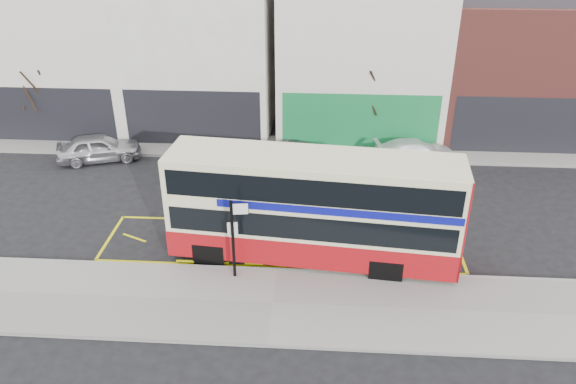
# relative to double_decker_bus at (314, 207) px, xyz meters

# --- Properties ---
(ground) EXTENTS (120.00, 120.00, 0.00)m
(ground) POSITION_rel_double_decker_bus_xyz_m (-1.28, -0.66, -2.23)
(ground) COLOR black
(ground) RESTS_ON ground
(pavement) EXTENTS (40.00, 4.00, 0.15)m
(pavement) POSITION_rel_double_decker_bus_xyz_m (-1.28, -2.96, -2.15)
(pavement) COLOR gray
(pavement) RESTS_ON ground
(kerb) EXTENTS (40.00, 0.15, 0.15)m
(kerb) POSITION_rel_double_decker_bus_xyz_m (-1.28, -1.04, -2.15)
(kerb) COLOR gray
(kerb) RESTS_ON ground
(far_pavement) EXTENTS (50.00, 3.00, 0.15)m
(far_pavement) POSITION_rel_double_decker_bus_xyz_m (-1.28, 10.34, -2.15)
(far_pavement) COLOR gray
(far_pavement) RESTS_ON ground
(road_markings) EXTENTS (14.00, 3.40, 0.01)m
(road_markings) POSITION_rel_double_decker_bus_xyz_m (-1.28, 0.94, -2.22)
(road_markings) COLOR yellow
(road_markings) RESTS_ON ground
(terrace_far_left) EXTENTS (8.00, 8.01, 10.80)m
(terrace_far_left) POSITION_rel_double_decker_bus_xyz_m (-14.78, 14.32, 2.60)
(terrace_far_left) COLOR silver
(terrace_far_left) RESTS_ON ground
(terrace_left) EXTENTS (8.00, 8.01, 11.80)m
(terrace_left) POSITION_rel_double_decker_bus_xyz_m (-6.78, 14.33, 3.09)
(terrace_left) COLOR white
(terrace_left) RESTS_ON ground
(terrace_green_shop) EXTENTS (9.00, 8.01, 11.30)m
(terrace_green_shop) POSITION_rel_double_decker_bus_xyz_m (2.22, 14.33, 2.84)
(terrace_green_shop) COLOR silver
(terrace_green_shop) RESTS_ON ground
(terrace_right) EXTENTS (9.00, 8.01, 10.30)m
(terrace_right) POSITION_rel_double_decker_bus_xyz_m (11.22, 14.32, 2.35)
(terrace_right) COLOR brown
(terrace_right) RESTS_ON ground
(double_decker_bus) EXTENTS (10.79, 3.47, 4.23)m
(double_decker_bus) POSITION_rel_double_decker_bus_xyz_m (0.00, 0.00, 0.00)
(double_decker_bus) COLOR beige
(double_decker_bus) RESTS_ON ground
(bus_stop_post) EXTENTS (0.77, 0.16, 3.08)m
(bus_stop_post) POSITION_rel_double_decker_bus_xyz_m (-2.72, -1.52, -0.23)
(bus_stop_post) COLOR black
(bus_stop_post) RESTS_ON pavement
(car_silver) EXTENTS (4.52, 2.90, 1.43)m
(car_silver) POSITION_rel_double_decker_bus_xyz_m (-11.33, 8.23, -1.51)
(car_silver) COLOR #B7B6BB
(car_silver) RESTS_ON ground
(car_grey) EXTENTS (3.93, 1.73, 1.25)m
(car_grey) POSITION_rel_double_decker_bus_xyz_m (-0.88, 8.02, -1.60)
(car_grey) COLOR #36383D
(car_grey) RESTS_ON ground
(car_white) EXTENTS (4.49, 2.57, 1.23)m
(car_white) POSITION_rel_double_decker_bus_xyz_m (5.04, 9.06, -1.61)
(car_white) COLOR white
(car_white) RESTS_ON ground
(street_tree_left) EXTENTS (2.48, 2.48, 5.34)m
(street_tree_left) POSITION_rel_double_decker_bus_xyz_m (-15.43, 10.86, 1.42)
(street_tree_left) COLOR black
(street_tree_left) RESTS_ON ground
(street_tree_right) EXTENTS (2.64, 2.64, 5.71)m
(street_tree_right) POSITION_rel_double_decker_bus_xyz_m (2.82, 11.16, 1.67)
(street_tree_right) COLOR black
(street_tree_right) RESTS_ON ground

